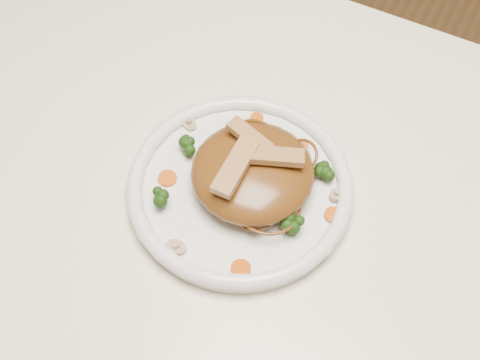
% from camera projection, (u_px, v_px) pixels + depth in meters
% --- Properties ---
extents(table, '(1.20, 0.80, 0.75)m').
position_uv_depth(table, '(286.00, 261.00, 0.83)').
color(table, silver).
rests_on(table, ground).
extents(plate, '(0.36, 0.36, 0.02)m').
position_uv_depth(plate, '(240.00, 190.00, 0.76)').
color(plate, white).
rests_on(plate, table).
extents(noodle_mound, '(0.17, 0.17, 0.05)m').
position_uv_depth(noodle_mound, '(253.00, 172.00, 0.74)').
color(noodle_mound, '#5F3A12').
rests_on(noodle_mound, plate).
extents(chicken_a, '(0.07, 0.05, 0.01)m').
position_uv_depth(chicken_a, '(276.00, 156.00, 0.71)').
color(chicken_a, '#AC7E51').
rests_on(chicken_a, noodle_mound).
extents(chicken_b, '(0.06, 0.03, 0.01)m').
position_uv_depth(chicken_b, '(250.00, 136.00, 0.73)').
color(chicken_b, '#AC7E51').
rests_on(chicken_b, noodle_mound).
extents(chicken_c, '(0.03, 0.08, 0.01)m').
position_uv_depth(chicken_c, '(235.00, 167.00, 0.70)').
color(chicken_c, '#AC7E51').
rests_on(chicken_c, noodle_mound).
extents(broccoli_0, '(0.03, 0.03, 0.03)m').
position_uv_depth(broccoli_0, '(327.00, 169.00, 0.76)').
color(broccoli_0, '#1B3F0D').
rests_on(broccoli_0, plate).
extents(broccoli_1, '(0.03, 0.03, 0.03)m').
position_uv_depth(broccoli_1, '(188.00, 147.00, 0.77)').
color(broccoli_1, '#1B3F0D').
rests_on(broccoli_1, plate).
extents(broccoli_2, '(0.04, 0.04, 0.03)m').
position_uv_depth(broccoli_2, '(160.00, 196.00, 0.73)').
color(broccoli_2, '#1B3F0D').
rests_on(broccoli_2, plate).
extents(broccoli_3, '(0.04, 0.04, 0.03)m').
position_uv_depth(broccoli_3, '(292.00, 224.00, 0.71)').
color(broccoli_3, '#1B3F0D').
rests_on(broccoli_3, plate).
extents(carrot_0, '(0.03, 0.03, 0.00)m').
position_uv_depth(carrot_0, '(300.00, 147.00, 0.79)').
color(carrot_0, '#B64906').
rests_on(carrot_0, plate).
extents(carrot_1, '(0.03, 0.03, 0.00)m').
position_uv_depth(carrot_1, '(167.00, 178.00, 0.76)').
color(carrot_1, '#B64906').
rests_on(carrot_1, plate).
extents(carrot_2, '(0.02, 0.02, 0.00)m').
position_uv_depth(carrot_2, '(333.00, 215.00, 0.73)').
color(carrot_2, '#B64906').
rests_on(carrot_2, plate).
extents(carrot_3, '(0.02, 0.02, 0.00)m').
position_uv_depth(carrot_3, '(257.00, 118.00, 0.81)').
color(carrot_3, '#B64906').
rests_on(carrot_3, plate).
extents(carrot_4, '(0.02, 0.02, 0.00)m').
position_uv_depth(carrot_4, '(241.00, 268.00, 0.70)').
color(carrot_4, '#B64906').
rests_on(carrot_4, plate).
extents(mushroom_0, '(0.03, 0.03, 0.01)m').
position_uv_depth(mushroom_0, '(176.00, 247.00, 0.71)').
color(mushroom_0, tan).
rests_on(mushroom_0, plate).
extents(mushroom_1, '(0.03, 0.03, 0.01)m').
position_uv_depth(mushroom_1, '(337.00, 195.00, 0.75)').
color(mushroom_1, tan).
rests_on(mushroom_1, plate).
extents(mushroom_2, '(0.03, 0.03, 0.01)m').
position_uv_depth(mushroom_2, '(189.00, 124.00, 0.81)').
color(mushroom_2, tan).
rests_on(mushroom_2, plate).
extents(mushroom_3, '(0.04, 0.04, 0.01)m').
position_uv_depth(mushroom_3, '(303.00, 156.00, 0.78)').
color(mushroom_3, tan).
rests_on(mushroom_3, plate).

